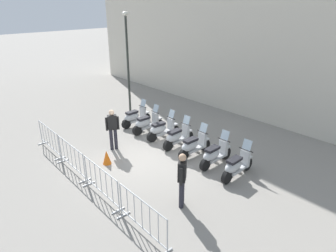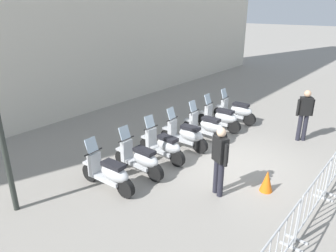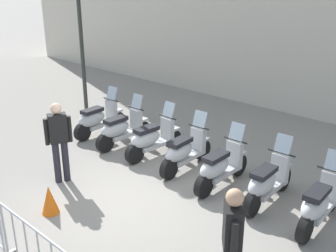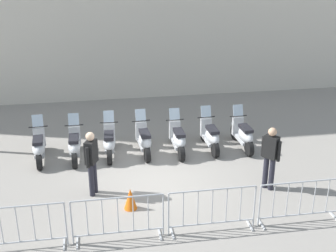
# 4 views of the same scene
# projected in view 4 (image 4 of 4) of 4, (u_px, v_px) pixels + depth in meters

# --- Properties ---
(ground_plane) EXTENTS (120.00, 120.00, 0.00)m
(ground_plane) POSITION_uv_depth(u_px,v_px,m) (152.00, 182.00, 12.47)
(ground_plane) COLOR gray
(motorcycle_0) EXTENTS (0.57, 1.73, 1.24)m
(motorcycle_0) POSITION_uv_depth(u_px,v_px,m) (39.00, 147.00, 13.46)
(motorcycle_0) COLOR black
(motorcycle_0) RESTS_ON ground
(motorcycle_1) EXTENTS (0.64, 1.72, 1.24)m
(motorcycle_1) POSITION_uv_depth(u_px,v_px,m) (75.00, 145.00, 13.56)
(motorcycle_1) COLOR black
(motorcycle_1) RESTS_ON ground
(motorcycle_2) EXTENTS (0.70, 1.71, 1.24)m
(motorcycle_2) POSITION_uv_depth(u_px,v_px,m) (109.00, 142.00, 13.77)
(motorcycle_2) COLOR black
(motorcycle_2) RESTS_ON ground
(motorcycle_3) EXTENTS (0.58, 1.73, 1.24)m
(motorcycle_3) POSITION_uv_depth(u_px,v_px,m) (144.00, 140.00, 13.90)
(motorcycle_3) COLOR black
(motorcycle_3) RESTS_ON ground
(motorcycle_4) EXTENTS (0.62, 1.72, 1.24)m
(motorcycle_4) POSITION_uv_depth(u_px,v_px,m) (178.00, 139.00, 13.97)
(motorcycle_4) COLOR black
(motorcycle_4) RESTS_ON ground
(motorcycle_5) EXTENTS (0.59, 1.72, 1.24)m
(motorcycle_5) POSITION_uv_depth(u_px,v_px,m) (210.00, 136.00, 14.18)
(motorcycle_5) COLOR black
(motorcycle_5) RESTS_ON ground
(motorcycle_6) EXTENTS (0.58, 1.73, 1.24)m
(motorcycle_6) POSITION_uv_depth(u_px,v_px,m) (243.00, 135.00, 14.27)
(motorcycle_6) COLOR black
(motorcycle_6) RESTS_ON ground
(barrier_segment_0) EXTENTS (1.98, 0.72, 1.07)m
(barrier_segment_0) POSITION_uv_depth(u_px,v_px,m) (18.00, 228.00, 9.61)
(barrier_segment_0) COLOR #B2B5B7
(barrier_segment_0) RESTS_ON ground
(barrier_segment_1) EXTENTS (1.98, 0.72, 1.07)m
(barrier_segment_1) POSITION_uv_depth(u_px,v_px,m) (118.00, 219.00, 9.92)
(barrier_segment_1) COLOR #B2B5B7
(barrier_segment_1) RESTS_ON ground
(barrier_segment_2) EXTENTS (1.98, 0.72, 1.07)m
(barrier_segment_2) POSITION_uv_depth(u_px,v_px,m) (212.00, 210.00, 10.24)
(barrier_segment_2) COLOR #B2B5B7
(barrier_segment_2) RESTS_ON ground
(barrier_segment_3) EXTENTS (1.98, 0.72, 1.07)m
(barrier_segment_3) POSITION_uv_depth(u_px,v_px,m) (300.00, 202.00, 10.56)
(barrier_segment_3) COLOR #B2B5B7
(barrier_segment_3) RESTS_ON ground
(officer_near_row_end) EXTENTS (0.38, 0.47, 1.73)m
(officer_near_row_end) POSITION_uv_depth(u_px,v_px,m) (92.00, 160.00, 11.52)
(officer_near_row_end) COLOR #23232D
(officer_near_row_end) RESTS_ON ground
(officer_mid_plaza) EXTENTS (0.37, 0.49, 1.73)m
(officer_mid_plaza) POSITION_uv_depth(u_px,v_px,m) (270.00, 155.00, 11.78)
(officer_mid_plaza) COLOR #23232D
(officer_mid_plaza) RESTS_ON ground
(traffic_cone) EXTENTS (0.32, 0.32, 0.55)m
(traffic_cone) POSITION_uv_depth(u_px,v_px,m) (130.00, 199.00, 11.15)
(traffic_cone) COLOR orange
(traffic_cone) RESTS_ON ground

